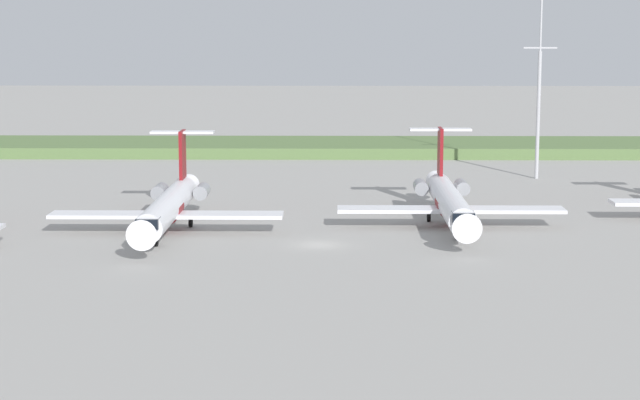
{
  "coord_description": "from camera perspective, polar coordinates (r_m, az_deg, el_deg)",
  "views": [
    {
      "loc": [
        1.54,
        -100.47,
        20.02
      ],
      "look_at": [
        0.0,
        7.71,
        3.0
      ],
      "focal_mm": 61.9,
      "sensor_mm": 36.0,
      "label": 1
    }
  ],
  "objects": [
    {
      "name": "regional_jet_third",
      "position": [
        113.08,
        6.7,
        -0.02
      ],
      "size": [
        22.81,
        31.0,
        9.0
      ],
      "color": "white",
      "rests_on": "ground"
    },
    {
      "name": "grass_berm",
      "position": [
        177.69,
        0.31,
        2.75
      ],
      "size": [
        320.0,
        20.0,
        1.72
      ],
      "primitive_type": "cube",
      "color": "#597542",
      "rests_on": "ground"
    },
    {
      "name": "antenna_mast",
      "position": [
        148.84,
        11.24,
        5.28
      ],
      "size": [
        4.4,
        0.5,
        26.51
      ],
      "color": "#B2B2B7",
      "rests_on": "ground"
    },
    {
      "name": "ground_plane",
      "position": [
        132.01,
        0.14,
        0.22
      ],
      "size": [
        500.0,
        500.0,
        0.0
      ],
      "primitive_type": "plane",
      "color": "#9E9B96"
    },
    {
      "name": "regional_jet_second",
      "position": [
        110.21,
        -7.82,
        -0.27
      ],
      "size": [
        22.81,
        31.0,
        9.0
      ],
      "color": "white",
      "rests_on": "ground"
    }
  ]
}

